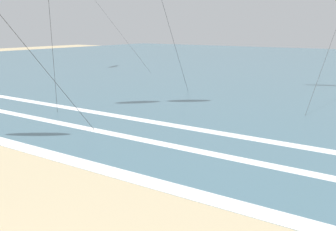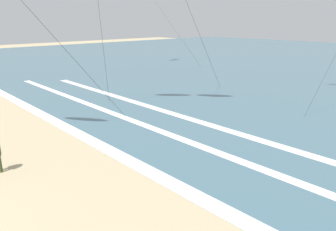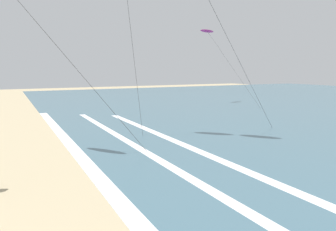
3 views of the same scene
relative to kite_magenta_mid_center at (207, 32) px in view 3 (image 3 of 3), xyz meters
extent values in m
cube|color=white|center=(28.14, -22.53, -10.58)|extent=(59.08, 0.81, 0.01)
cube|color=white|center=(26.44, -18.66, -10.58)|extent=(49.10, 0.61, 0.01)
cube|color=white|center=(28.23, -15.56, -10.58)|extent=(47.91, 0.69, 0.01)
ellipsoid|color=#CC2384|center=(-0.05, -0.02, 0.07)|extent=(1.90, 3.26, 0.43)
cylinder|color=#333333|center=(3.70, 1.82, -5.26)|extent=(7.52, 3.70, 10.67)
cylinder|color=#333333|center=(17.07, -18.13, -3.89)|extent=(2.86, 2.59, 13.42)
cylinder|color=#333333|center=(20.05, -23.06, -4.88)|extent=(0.95, 9.01, 11.44)
cylinder|color=#333333|center=(19.49, -10.28, -5.20)|extent=(3.06, 10.19, 10.81)
camera|label=1|loc=(34.66, -32.45, -5.41)|focal=41.78mm
camera|label=2|loc=(37.79, -30.63, -4.07)|focal=34.11mm
camera|label=3|loc=(37.79, -26.17, -5.40)|focal=32.93mm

